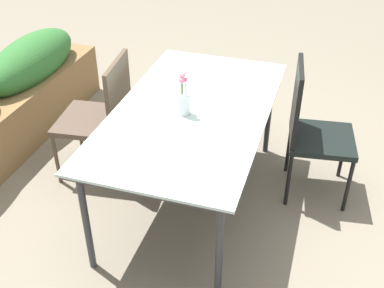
{
  "coord_description": "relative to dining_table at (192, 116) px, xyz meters",
  "views": [
    {
      "loc": [
        -2.45,
        -0.71,
        2.25
      ],
      "look_at": [
        0.03,
        0.07,
        0.48
      ],
      "focal_mm": 44.46,
      "sensor_mm": 36.0,
      "label": 1
    }
  ],
  "objects": [
    {
      "name": "dining_table",
      "position": [
        0.0,
        0.0,
        0.0
      ],
      "size": [
        1.7,
        0.95,
        0.75
      ],
      "color": "#B2C6C1",
      "rests_on": "ground"
    },
    {
      "name": "ground_plane",
      "position": [
        -0.03,
        -0.07,
        -0.7
      ],
      "size": [
        12.0,
        12.0,
        0.0
      ],
      "primitive_type": "plane",
      "color": "#756B5B"
    },
    {
      "name": "chair_far_side",
      "position": [
        0.15,
        0.73,
        -0.19
      ],
      "size": [
        0.53,
        0.53,
        0.92
      ],
      "rotation": [
        0.0,
        0.0,
        0.12
      ],
      "color": "#4E3D32",
      "rests_on": "ground"
    },
    {
      "name": "chair_near_right",
      "position": [
        0.37,
        -0.73,
        -0.16
      ],
      "size": [
        0.49,
        0.49,
        0.98
      ],
      "rotation": [
        0.0,
        0.0,
        3.28
      ],
      "color": "black",
      "rests_on": "ground"
    },
    {
      "name": "flower_vase",
      "position": [
        -0.07,
        0.03,
        0.15
      ],
      "size": [
        0.08,
        0.08,
        0.29
      ],
      "color": "silver",
      "rests_on": "dining_table"
    }
  ]
}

